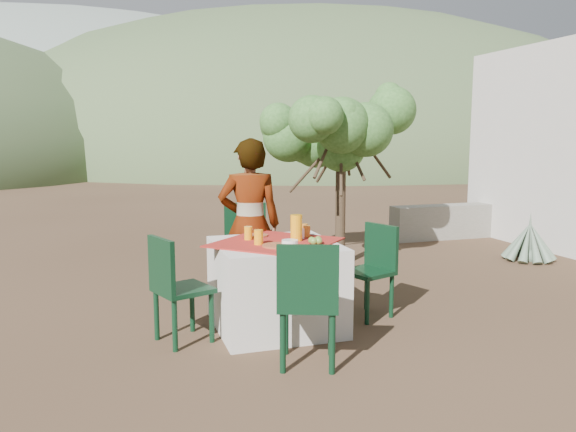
{
  "coord_description": "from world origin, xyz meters",
  "views": [
    {
      "loc": [
        -1.97,
        -4.46,
        1.66
      ],
      "look_at": [
        -0.4,
        0.49,
        0.92
      ],
      "focal_mm": 35.0,
      "sensor_mm": 36.0,
      "label": 1
    }
  ],
  "objects_px": {
    "person": "(250,224)",
    "shrub_tree": "(344,141)",
    "chair_far": "(246,244)",
    "juice_pitcher": "(296,228)",
    "chair_right": "(373,266)",
    "chair_near": "(308,299)",
    "chair_left": "(175,285)",
    "table": "(276,285)",
    "agave": "(529,242)"
  },
  "relations": [
    {
      "from": "person",
      "to": "shrub_tree",
      "type": "distance_m",
      "value": 2.3
    },
    {
      "from": "chair_far",
      "to": "juice_pitcher",
      "type": "xyz_separation_m",
      "value": [
        0.18,
        -1.12,
        0.34
      ]
    },
    {
      "from": "chair_right",
      "to": "shrub_tree",
      "type": "height_order",
      "value": "shrub_tree"
    },
    {
      "from": "chair_near",
      "to": "chair_left",
      "type": "bearing_deg",
      "value": -22.02
    },
    {
      "from": "table",
      "to": "chair_right",
      "type": "relative_size",
      "value": 1.53
    },
    {
      "from": "chair_right",
      "to": "chair_left",
      "type": "bearing_deg",
      "value": -104.98
    },
    {
      "from": "chair_far",
      "to": "juice_pitcher",
      "type": "height_order",
      "value": "juice_pitcher"
    },
    {
      "from": "shrub_tree",
      "to": "juice_pitcher",
      "type": "bearing_deg",
      "value": -122.57
    },
    {
      "from": "chair_left",
      "to": "person",
      "type": "relative_size",
      "value": 0.53
    },
    {
      "from": "chair_left",
      "to": "agave",
      "type": "relative_size",
      "value": 1.19
    },
    {
      "from": "table",
      "to": "chair_far",
      "type": "relative_size",
      "value": 1.36
    },
    {
      "from": "chair_near",
      "to": "person",
      "type": "xyz_separation_m",
      "value": [
        -0.04,
        1.55,
        0.31
      ]
    },
    {
      "from": "chair_far",
      "to": "chair_near",
      "type": "relative_size",
      "value": 1.03
    },
    {
      "from": "chair_far",
      "to": "juice_pitcher",
      "type": "bearing_deg",
      "value": -71.33
    },
    {
      "from": "chair_near",
      "to": "agave",
      "type": "height_order",
      "value": "chair_near"
    },
    {
      "from": "person",
      "to": "chair_near",
      "type": "bearing_deg",
      "value": 102.16
    },
    {
      "from": "chair_right",
      "to": "person",
      "type": "xyz_separation_m",
      "value": [
        -1.03,
        0.59,
        0.35
      ]
    },
    {
      "from": "agave",
      "to": "juice_pitcher",
      "type": "xyz_separation_m",
      "value": [
        -3.82,
        -1.54,
        0.63
      ]
    },
    {
      "from": "table",
      "to": "shrub_tree",
      "type": "height_order",
      "value": "shrub_tree"
    },
    {
      "from": "person",
      "to": "shrub_tree",
      "type": "height_order",
      "value": "shrub_tree"
    },
    {
      "from": "shrub_tree",
      "to": "chair_right",
      "type": "bearing_deg",
      "value": -105.68
    },
    {
      "from": "person",
      "to": "chair_left",
      "type": "bearing_deg",
      "value": 53.99
    },
    {
      "from": "chair_far",
      "to": "chair_left",
      "type": "xyz_separation_m",
      "value": [
        -0.88,
        -1.23,
        -0.05
      ]
    },
    {
      "from": "chair_far",
      "to": "shrub_tree",
      "type": "height_order",
      "value": "shrub_tree"
    },
    {
      "from": "table",
      "to": "chair_right",
      "type": "distance_m",
      "value": 0.96
    },
    {
      "from": "agave",
      "to": "chair_left",
      "type": "bearing_deg",
      "value": -161.34
    },
    {
      "from": "table",
      "to": "chair_near",
      "type": "height_order",
      "value": "chair_near"
    },
    {
      "from": "chair_left",
      "to": "shrub_tree",
      "type": "xyz_separation_m",
      "value": [
        2.41,
        2.21,
        1.12
      ]
    },
    {
      "from": "table",
      "to": "agave",
      "type": "bearing_deg",
      "value": 20.83
    },
    {
      "from": "shrub_tree",
      "to": "juice_pitcher",
      "type": "xyz_separation_m",
      "value": [
        -1.34,
        -2.1,
        -0.73
      ]
    },
    {
      "from": "person",
      "to": "table",
      "type": "bearing_deg",
      "value": 107.06
    },
    {
      "from": "chair_left",
      "to": "table",
      "type": "bearing_deg",
      "value": -102.18
    },
    {
      "from": "chair_left",
      "to": "juice_pitcher",
      "type": "bearing_deg",
      "value": -104.25
    },
    {
      "from": "person",
      "to": "agave",
      "type": "height_order",
      "value": "person"
    },
    {
      "from": "chair_right",
      "to": "shrub_tree",
      "type": "distance_m",
      "value": 2.4
    },
    {
      "from": "table",
      "to": "chair_near",
      "type": "distance_m",
      "value": 0.92
    },
    {
      "from": "chair_near",
      "to": "agave",
      "type": "distance_m",
      "value": 4.72
    },
    {
      "from": "chair_right",
      "to": "person",
      "type": "height_order",
      "value": "person"
    },
    {
      "from": "table",
      "to": "shrub_tree",
      "type": "distance_m",
      "value": 2.86
    },
    {
      "from": "person",
      "to": "juice_pitcher",
      "type": "relative_size",
      "value": 7.27
    },
    {
      "from": "chair_right",
      "to": "table",
      "type": "bearing_deg",
      "value": -107.56
    },
    {
      "from": "chair_right",
      "to": "juice_pitcher",
      "type": "height_order",
      "value": "juice_pitcher"
    },
    {
      "from": "chair_far",
      "to": "agave",
      "type": "distance_m",
      "value": 4.03
    },
    {
      "from": "chair_near",
      "to": "shrub_tree",
      "type": "height_order",
      "value": "shrub_tree"
    },
    {
      "from": "chair_right",
      "to": "juice_pitcher",
      "type": "bearing_deg",
      "value": -105.95
    },
    {
      "from": "table",
      "to": "chair_right",
      "type": "xyz_separation_m",
      "value": [
        0.95,
        0.05,
        0.09
      ]
    },
    {
      "from": "table",
      "to": "juice_pitcher",
      "type": "xyz_separation_m",
      "value": [
        0.18,
        -0.01,
        0.49
      ]
    },
    {
      "from": "table",
      "to": "agave",
      "type": "distance_m",
      "value": 4.29
    },
    {
      "from": "chair_near",
      "to": "chair_right",
      "type": "xyz_separation_m",
      "value": [
        0.98,
        0.96,
        -0.04
      ]
    },
    {
      "from": "chair_far",
      "to": "person",
      "type": "distance_m",
      "value": 0.56
    }
  ]
}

